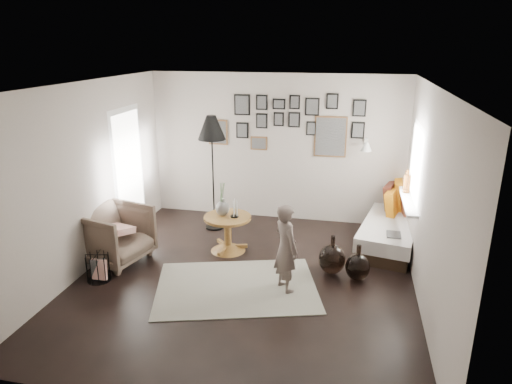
% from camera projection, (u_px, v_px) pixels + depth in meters
% --- Properties ---
extents(ground, '(4.80, 4.80, 0.00)m').
position_uv_depth(ground, '(245.00, 279.00, 6.25)').
color(ground, black).
rests_on(ground, ground).
extents(wall_back, '(4.50, 0.00, 4.50)m').
position_uv_depth(wall_back, '(276.00, 148.00, 8.07)').
color(wall_back, '#ADA197').
rests_on(wall_back, ground).
extents(wall_front, '(4.50, 0.00, 4.50)m').
position_uv_depth(wall_front, '(173.00, 280.00, 3.61)').
color(wall_front, '#ADA197').
rests_on(wall_front, ground).
extents(wall_left, '(0.00, 4.80, 4.80)m').
position_uv_depth(wall_left, '(86.00, 178.00, 6.29)').
color(wall_left, '#ADA197').
rests_on(wall_left, ground).
extents(wall_right, '(0.00, 4.80, 4.80)m').
position_uv_depth(wall_right, '(429.00, 201.00, 5.39)').
color(wall_right, '#ADA197').
rests_on(wall_right, ground).
extents(ceiling, '(4.80, 4.80, 0.00)m').
position_uv_depth(ceiling, '(243.00, 85.00, 5.43)').
color(ceiling, white).
rests_on(ceiling, wall_back).
extents(door_left, '(0.00, 2.14, 2.14)m').
position_uv_depth(door_left, '(129.00, 173.00, 7.48)').
color(door_left, white).
rests_on(door_left, wall_left).
extents(window_right, '(0.15, 1.32, 1.30)m').
position_uv_depth(window_right, '(408.00, 195.00, 6.77)').
color(window_right, white).
rests_on(window_right, wall_right).
extents(gallery_wall, '(2.74, 0.03, 1.08)m').
position_uv_depth(gallery_wall, '(292.00, 124.00, 7.86)').
color(gallery_wall, brown).
rests_on(gallery_wall, wall_back).
extents(wall_sconce, '(0.18, 0.36, 0.16)m').
position_uv_depth(wall_sconce, '(366.00, 146.00, 7.46)').
color(wall_sconce, white).
rests_on(wall_sconce, wall_back).
extents(rug, '(2.42, 1.99, 0.01)m').
position_uv_depth(rug, '(237.00, 287.00, 6.04)').
color(rug, '#EBE9CF').
rests_on(rug, ground).
extents(pedestal_table, '(0.72, 0.72, 0.57)m').
position_uv_depth(pedestal_table, '(228.00, 235.00, 7.03)').
color(pedestal_table, brown).
rests_on(pedestal_table, ground).
extents(vase, '(0.21, 0.21, 0.52)m').
position_uv_depth(vase, '(223.00, 206.00, 6.92)').
color(vase, black).
rests_on(vase, pedestal_table).
extents(candles, '(0.12, 0.12, 0.27)m').
position_uv_depth(candles, '(234.00, 209.00, 6.87)').
color(candles, black).
rests_on(candles, pedestal_table).
extents(daybed, '(1.15, 1.94, 0.89)m').
position_uv_depth(daybed, '(390.00, 227.00, 7.28)').
color(daybed, black).
rests_on(daybed, ground).
extents(magazine_on_daybed, '(0.21, 0.28, 0.01)m').
position_uv_depth(magazine_on_daybed, '(394.00, 235.00, 6.65)').
color(magazine_on_daybed, black).
rests_on(magazine_on_daybed, daybed).
extents(armchair, '(1.09, 1.07, 0.82)m').
position_uv_depth(armchair, '(115.00, 235.00, 6.66)').
color(armchair, brown).
rests_on(armchair, ground).
extents(armchair_cushion, '(0.46, 0.47, 0.17)m').
position_uv_depth(armchair_cushion, '(118.00, 229.00, 6.68)').
color(armchair_cushion, silver).
rests_on(armchair_cushion, armchair).
extents(floor_lamp, '(0.46, 0.46, 1.96)m').
position_uv_depth(floor_lamp, '(212.00, 132.00, 7.44)').
color(floor_lamp, black).
rests_on(floor_lamp, ground).
extents(magazine_basket, '(0.36, 0.36, 0.38)m').
position_uv_depth(magazine_basket, '(98.00, 268.00, 6.17)').
color(magazine_basket, black).
rests_on(magazine_basket, ground).
extents(demijohn_large, '(0.37, 0.37, 0.56)m').
position_uv_depth(demijohn_large, '(332.00, 259.00, 6.35)').
color(demijohn_large, black).
rests_on(demijohn_large, ground).
extents(demijohn_small, '(0.33, 0.33, 0.51)m').
position_uv_depth(demijohn_small, '(358.00, 267.00, 6.17)').
color(demijohn_small, black).
rests_on(demijohn_small, ground).
extents(child, '(0.49, 0.51, 1.18)m').
position_uv_depth(child, '(286.00, 248.00, 5.81)').
color(child, '#685852').
rests_on(child, ground).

